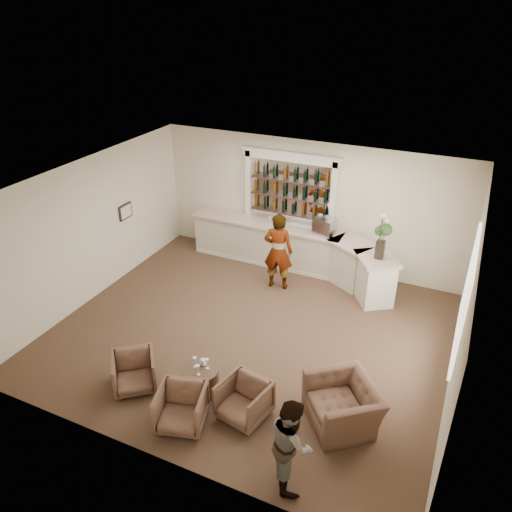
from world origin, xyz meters
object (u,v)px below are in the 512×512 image
Objects in this scene: armchair_center at (181,408)px; guest at (291,442)px; espresso_machine at (325,226)px; flower_vase at (382,233)px; armchair_far at (343,405)px; armchair_left at (134,372)px; sommelier at (278,251)px; armchair_right at (244,400)px; cocktail_table at (201,380)px; bar_counter at (294,250)px.

guest is at bearing -23.41° from armchair_center.
espresso_machine is 1.69m from flower_vase.
armchair_far is 1.08× the size of flower_vase.
armchair_left is at bearing -98.47° from espresso_machine.
sommelier is 2.46× the size of armchair_right.
cocktail_table is 5.14m from espresso_machine.
armchair_center is (0.11, -0.81, 0.11)m from cocktail_table.
armchair_center is 2.67m from armchair_far.
flower_vase is at bearing -31.68° from guest.
guest is 3.39m from armchair_left.
guest is at bearing 106.18° from sommelier.
espresso_machine reaches higher than guest.
espresso_machine reaches higher than armchair_center.
bar_counter is 6.40m from guest.
espresso_machine reaches higher than cocktail_table.
sommelier reaches higher than armchair_left.
guest is (2.25, -6.00, 0.20)m from bar_counter.
sommelier reaches higher than espresso_machine.
armchair_right is (2.13, 0.19, 0.01)m from armchair_left.
sommelier is 4.53m from armchair_far.
bar_counter is at bearing -11.05° from guest.
guest is at bearing -54.24° from armchair_far.
armchair_center reaches higher than armchair_left.
armchair_far is (1.54, 0.58, 0.03)m from armchair_right.
bar_counter is at bearing 91.24° from cocktail_table.
bar_counter is 5.27m from armchair_right.
flower_vase reaches higher than espresso_machine.
cocktail_table is 0.82× the size of armchair_center.
guest is 3.16× the size of espresso_machine.
sommelier reaches higher than armchair_right.
bar_counter is 4.95m from cocktail_table.
cocktail_table is 2.44m from guest.
sommelier reaches higher than armchair_center.
armchair_far is (2.51, 0.36, 0.14)m from cocktail_table.
guest reaches higher than armchair_far.
armchair_right is at bearing -12.87° from cocktail_table.
armchair_center is at bearing -87.84° from bar_counter.
flower_vase is at bearing 16.26° from armchair_left.
flower_vase is (-0.37, 3.96, 1.37)m from armchair_far.
flower_vase reaches higher than armchair_far.
espresso_machine is 0.44× the size of flower_vase.
armchair_far reaches higher than armchair_center.
armchair_center is at bearing -111.68° from flower_vase.
flower_vase is (2.15, 4.32, 1.51)m from cocktail_table.
cocktail_table is at bearing 32.05° from guest.
espresso_machine is (0.53, 5.79, 0.99)m from armchair_center.
guest is at bearing -26.37° from cocktail_table.
sommelier is 1.35m from espresso_machine.
armchair_right is at bearing 22.75° from guest.
espresso_machine is at bearing -17.66° from guest.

